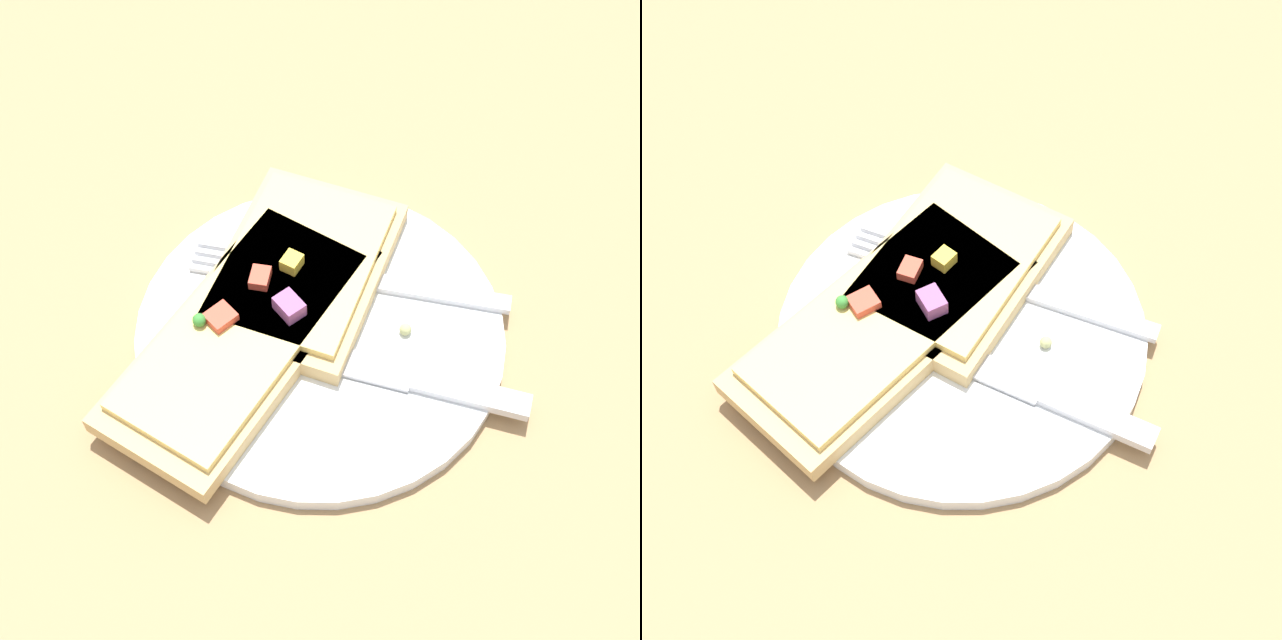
% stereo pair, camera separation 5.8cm
% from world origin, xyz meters
% --- Properties ---
extents(ground_plane, '(4.00, 4.00, 0.00)m').
position_xyz_m(ground_plane, '(0.00, 0.00, 0.00)').
color(ground_plane, '#9E7A51').
extents(plate, '(0.25, 0.25, 0.01)m').
position_xyz_m(plate, '(0.00, 0.00, 0.01)').
color(plate, white).
rests_on(plate, ground).
extents(fork, '(0.18, 0.16, 0.01)m').
position_xyz_m(fork, '(0.03, 0.03, 0.01)').
color(fork, silver).
rests_on(fork, plate).
extents(knife, '(0.16, 0.15, 0.01)m').
position_xyz_m(knife, '(0.03, -0.06, 0.01)').
color(knife, silver).
rests_on(knife, plate).
extents(pizza_slice_main, '(0.23, 0.18, 0.03)m').
position_xyz_m(pizza_slice_main, '(-0.05, 0.01, 0.02)').
color(pizza_slice_main, tan).
rests_on(pizza_slice_main, plate).
extents(pizza_slice_corner, '(0.18, 0.18, 0.03)m').
position_xyz_m(pizza_slice_corner, '(0.01, 0.04, 0.02)').
color(pizza_slice_corner, tan).
rests_on(pizza_slice_corner, plate).
extents(crumb_scatter, '(0.07, 0.06, 0.01)m').
position_xyz_m(crumb_scatter, '(0.02, -0.01, 0.02)').
color(crumb_scatter, tan).
rests_on(crumb_scatter, plate).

